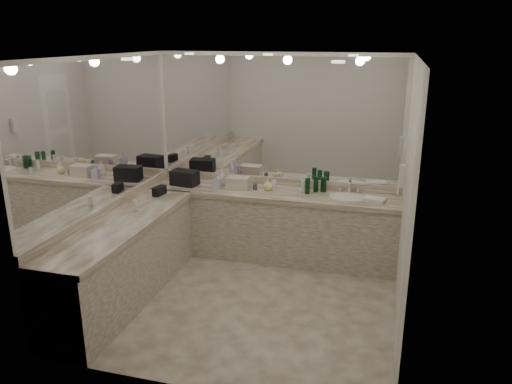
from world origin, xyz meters
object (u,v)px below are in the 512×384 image
(black_toiletry_bag, at_px, (185,178))
(soap_bottle_c, at_px, (268,185))
(soap_bottle_a, at_px, (222,178))
(soap_bottle_b, at_px, (217,181))
(wall_phone, at_px, (402,176))
(cream_cosmetic_case, at_px, (238,183))
(sink, at_px, (347,198))
(hand_towel, at_px, (374,200))

(black_toiletry_bag, bearing_deg, soap_bottle_c, 3.04)
(soap_bottle_a, xyz_separation_m, soap_bottle_b, (-0.00, -0.17, 0.00))
(wall_phone, distance_m, soap_bottle_c, 1.74)
(soap_bottle_b, bearing_deg, soap_bottle_a, 88.33)
(cream_cosmetic_case, xyz_separation_m, soap_bottle_b, (-0.26, -0.06, 0.02))
(sink, distance_m, black_toiletry_bag, 2.13)
(wall_phone, xyz_separation_m, hand_towel, (-0.28, 0.43, -0.43))
(sink, xyz_separation_m, cream_cosmetic_case, (-1.39, -0.02, 0.09))
(hand_towel, bearing_deg, soap_bottle_c, 176.04)
(wall_phone, height_order, black_toiletry_bag, wall_phone)
(black_toiletry_bag, height_order, cream_cosmetic_case, black_toiletry_bag)
(soap_bottle_a, bearing_deg, black_toiletry_bag, -165.81)
(cream_cosmetic_case, bearing_deg, sink, -1.57)
(sink, relative_size, black_toiletry_bag, 1.29)
(black_toiletry_bag, height_order, hand_towel, black_toiletry_bag)
(wall_phone, relative_size, black_toiletry_bag, 0.70)
(wall_phone, xyz_separation_m, black_toiletry_bag, (-2.73, 0.46, -0.35))
(soap_bottle_a, height_order, soap_bottle_b, same)
(wall_phone, distance_m, black_toiletry_bag, 2.79)
(black_toiletry_bag, bearing_deg, soap_bottle_b, -5.56)
(soap_bottle_a, relative_size, soap_bottle_c, 1.35)
(sink, bearing_deg, wall_phone, -39.57)
(hand_towel, distance_m, soap_bottle_a, 1.98)
(sink, height_order, black_toiletry_bag, black_toiletry_bag)
(cream_cosmetic_case, height_order, soap_bottle_b, soap_bottle_b)
(cream_cosmetic_case, height_order, soap_bottle_c, cream_cosmetic_case)
(soap_bottle_b, bearing_deg, soap_bottle_c, 9.33)
(wall_phone, xyz_separation_m, soap_bottle_c, (-1.61, 0.52, -0.37))
(cream_cosmetic_case, xyz_separation_m, hand_towel, (1.72, -0.05, -0.06))
(sink, height_order, cream_cosmetic_case, cream_cosmetic_case)
(wall_phone, xyz_separation_m, soap_bottle_b, (-2.26, 0.42, -0.35))
(hand_towel, relative_size, soap_bottle_c, 1.66)
(black_toiletry_bag, height_order, soap_bottle_a, soap_bottle_a)
(cream_cosmetic_case, distance_m, soap_bottle_c, 0.39)
(black_toiletry_bag, xyz_separation_m, soap_bottle_c, (1.12, 0.06, -0.02))
(wall_phone, bearing_deg, hand_towel, 123.29)
(cream_cosmetic_case, relative_size, soap_bottle_b, 1.41)
(hand_towel, bearing_deg, soap_bottle_b, -179.62)
(hand_towel, bearing_deg, cream_cosmetic_case, 178.46)
(soap_bottle_a, relative_size, soap_bottle_b, 1.00)
(soap_bottle_a, bearing_deg, soap_bottle_b, -91.67)
(cream_cosmetic_case, bearing_deg, wall_phone, -15.96)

